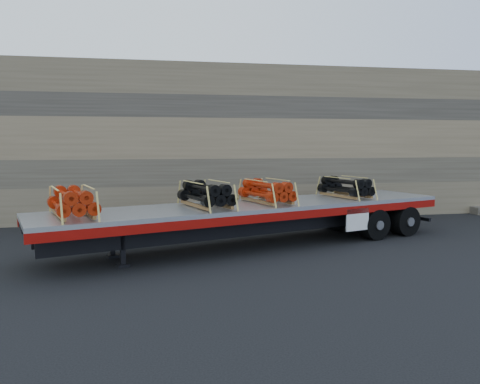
# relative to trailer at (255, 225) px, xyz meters

# --- Properties ---
(ground) EXTENTS (120.00, 120.00, 0.00)m
(ground) POSITION_rel_trailer_xyz_m (0.71, 0.22, -0.72)
(ground) COLOR black
(ground) RESTS_ON ground
(rock_wall) EXTENTS (44.00, 3.00, 7.00)m
(rock_wall) POSITION_rel_trailer_xyz_m (0.71, 6.72, 2.78)
(rock_wall) COLOR #7A6B54
(rock_wall) RESTS_ON ground
(trailer) EXTENTS (14.66, 7.09, 1.45)m
(trailer) POSITION_rel_trailer_xyz_m (0.00, 0.00, 0.00)
(trailer) COLOR #BABDC3
(trailer) RESTS_ON ground
(bundle_front) EXTENTS (1.72, 2.44, 0.78)m
(bundle_front) POSITION_rel_trailer_xyz_m (-5.61, -1.80, 1.12)
(bundle_front) COLOR #A72108
(bundle_front) RESTS_ON trailer
(bundle_midfront) EXTENTS (1.73, 2.45, 0.79)m
(bundle_midfront) POSITION_rel_trailer_xyz_m (-1.73, -0.56, 1.12)
(bundle_midfront) COLOR black
(bundle_midfront) RESTS_ON trailer
(bundle_midrear) EXTENTS (1.68, 2.37, 0.76)m
(bundle_midrear) POSITION_rel_trailer_xyz_m (0.44, 0.14, 1.11)
(bundle_midrear) COLOR #A72108
(bundle_midrear) RESTS_ON trailer
(bundle_rear) EXTENTS (1.62, 2.29, 0.73)m
(bundle_rear) POSITION_rel_trailer_xyz_m (3.78, 1.21, 1.09)
(bundle_rear) COLOR black
(bundle_rear) RESTS_ON trailer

